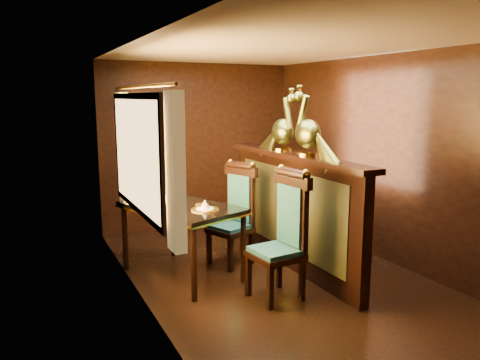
{
  "coord_description": "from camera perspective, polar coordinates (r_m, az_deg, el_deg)",
  "views": [
    {
      "loc": [
        -2.54,
        -4.22,
        2.0
      ],
      "look_at": [
        -0.32,
        0.37,
        1.09
      ],
      "focal_mm": 35.0,
      "sensor_mm": 36.0,
      "label": 1
    }
  ],
  "objects": [
    {
      "name": "ground",
      "position": [
        5.32,
        4.98,
        -12.0
      ],
      "size": [
        5.0,
        5.0,
        0.0
      ],
      "primitive_type": "plane",
      "color": "black",
      "rests_on": "ground"
    },
    {
      "name": "room_shell",
      "position": [
        4.92,
        4.3,
        5.22
      ],
      "size": [
        3.04,
        5.04,
        2.52
      ],
      "color": "black",
      "rests_on": "ground"
    },
    {
      "name": "partition",
      "position": [
        5.51,
        6.37,
        -3.45
      ],
      "size": [
        0.26,
        2.7,
        1.36
      ],
      "color": "black",
      "rests_on": "ground"
    },
    {
      "name": "dining_table",
      "position": [
        5.24,
        -7.2,
        -3.85
      ],
      "size": [
        1.25,
        1.58,
        1.02
      ],
      "rotation": [
        0.0,
        0.0,
        0.34
      ],
      "color": "black",
      "rests_on": "ground"
    },
    {
      "name": "chair_left",
      "position": [
        4.71,
        5.57,
        -6.1
      ],
      "size": [
        0.52,
        0.54,
        1.32
      ],
      "rotation": [
        0.0,
        0.0,
        0.1
      ],
      "color": "black",
      "rests_on": "ground"
    },
    {
      "name": "chair_right",
      "position": [
        5.66,
        -0.4,
        -3.67
      ],
      "size": [
        0.58,
        0.6,
        1.25
      ],
      "rotation": [
        0.0,
        0.0,
        0.37
      ],
      "color": "black",
      "rests_on": "ground"
    },
    {
      "name": "peacock_left",
      "position": [
        5.13,
        8.31,
        7.16
      ],
      "size": [
        0.24,
        0.64,
        0.77
      ],
      "primitive_type": null,
      "color": "#174529",
      "rests_on": "partition"
    },
    {
      "name": "peacock_right",
      "position": [
        5.57,
        5.25,
        7.29
      ],
      "size": [
        0.23,
        0.62,
        0.74
      ],
      "primitive_type": null,
      "color": "#174529",
      "rests_on": "partition"
    }
  ]
}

